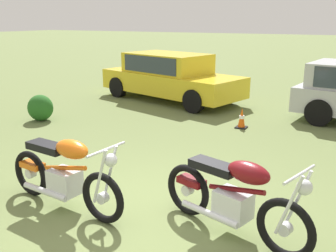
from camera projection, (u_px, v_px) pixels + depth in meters
name	position (u px, v px, depth m)	size (l,w,h in m)	color
ground_plane	(143.00, 215.00, 4.97)	(120.00, 120.00, 0.00)	olive
motorcycle_orange	(64.00, 174.00, 5.02)	(2.05, 0.64, 1.02)	black
motorcycle_maroon	(233.00, 197.00, 4.40)	(1.97, 0.86, 1.02)	black
car_yellow	(169.00, 74.00, 11.75)	(4.85, 2.86, 1.43)	gold
shrub_low	(40.00, 108.00, 9.47)	(0.63, 0.60, 0.65)	#235C1E
traffic_cone	(242.00, 119.00, 8.85)	(0.25, 0.25, 0.47)	#EA590F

